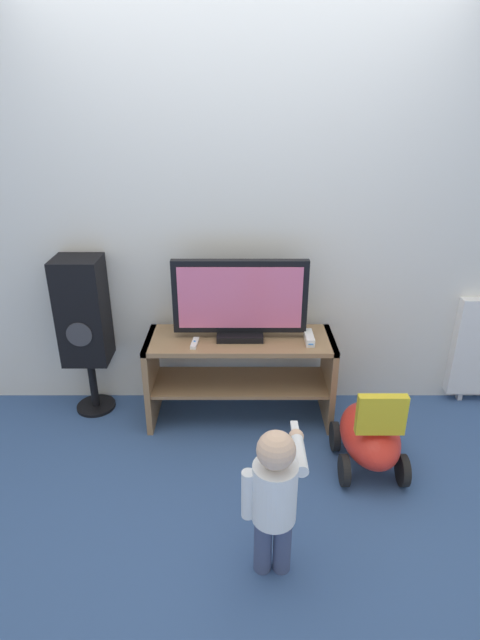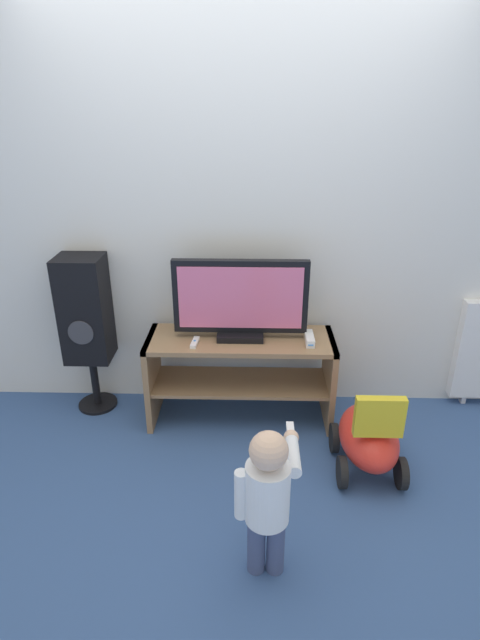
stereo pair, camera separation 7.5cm
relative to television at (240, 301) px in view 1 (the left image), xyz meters
The scene contains 9 objects.
ground_plane 0.85m from the television, 90.00° to the right, with size 16.00×16.00×0.00m, color #38568C.
wall_back 0.55m from the television, 90.00° to the left, with size 10.00×0.06×2.60m.
tv_stand 0.44m from the television, 90.00° to the right, with size 1.16×0.41×0.58m.
television is the anchor object (origin of this frame).
game_console 0.48m from the television, ahead, with size 0.05×0.17×0.05m.
remote_primary 0.37m from the television, 158.28° to the right, with size 0.05×0.13×0.03m.
child 1.24m from the television, 82.91° to the right, with size 0.28×0.43×0.74m.
speaker_tower 0.99m from the television, behind, with size 0.29×0.26×1.06m.
ride_on_toy 1.07m from the television, 34.63° to the right, with size 0.36×0.54×0.56m.
Camera 1 is at (-0.00, -2.54, 1.94)m, focal length 28.00 mm.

